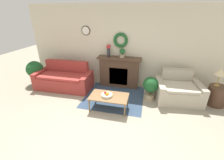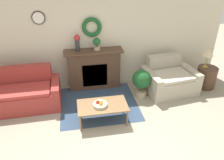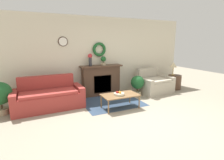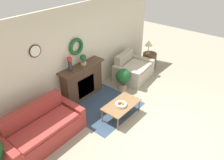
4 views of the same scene
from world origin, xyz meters
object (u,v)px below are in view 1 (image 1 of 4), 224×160
Objects in this scene: loveseat_right at (178,90)px; vase_on_mantel_left at (109,49)px; fireplace at (119,72)px; fruit_bowl at (107,95)px; potted_plant_floor_by_couch at (35,70)px; side_table_by_loveseat at (217,96)px; couch_left at (64,79)px; potted_plant_floor_by_loveseat at (151,86)px; potted_plant_on_mantel at (122,52)px; table_lamp at (221,72)px; coffee_table at (109,97)px.

loveseat_right is 2.52m from vase_on_mantel_left.
vase_on_mantel_left reaches higher than fireplace.
potted_plant_floor_by_couch is (-2.94, 0.95, 0.09)m from fruit_bowl.
fruit_bowl is (-0.05, -1.48, -0.09)m from fireplace.
fruit_bowl is 3.14m from side_table_by_loveseat.
couch_left is 2.91m from potted_plant_floor_by_loveseat.
fireplace is at bearing 88.25° from fruit_bowl.
potted_plant_floor_by_loveseat is at bearing -33.98° from potted_plant_on_mantel.
potted_plant_on_mantel is at bearing 157.98° from loveseat_right.
side_table_by_loveseat is 0.66× the size of potted_plant_floor_by_couch.
table_lamp reaches higher than fireplace.
potted_plant_on_mantel is 1.43m from potted_plant_floor_by_loveseat.
loveseat_right is at bearing 0.12° from couch_left.
fruit_bowl is at bearing -159.94° from loveseat_right.
side_table_by_loveseat is at bearing -10.06° from fireplace.
potted_plant_on_mantel is 0.36× the size of potted_plant_floor_by_couch.
side_table_by_loveseat is 0.69m from table_lamp.
side_table_by_loveseat is at bearing -38.66° from table_lamp.
vase_on_mantel_left reaches higher than potted_plant_on_mantel.
potted_plant_floor_by_couch reaches higher than side_table_by_loveseat.
potted_plant_on_mantel reaches higher than couch_left.
side_table_by_loveseat is at bearing -8.27° from loveseat_right.
couch_left is at bearing -162.34° from fireplace.
vase_on_mantel_left is at bearing 11.68° from potted_plant_floor_by_couch.
loveseat_right is 3.32× the size of vase_on_mantel_left.
potted_plant_floor_by_couch is at bearing 162.17° from fruit_bowl.
loveseat_right reaches higher than fruit_bowl.
couch_left is 2.20m from potted_plant_on_mantel.
loveseat_right is 4.88m from potted_plant_floor_by_couch.
fireplace reaches higher than side_table_by_loveseat.
potted_plant_floor_by_couch is at bearing -169.87° from fireplace.
fireplace is 1.96m from loveseat_right.
potted_plant_floor_by_loveseat is at bearing -2.07° from potted_plant_floor_by_couch.
couch_left is at bearing -179.28° from side_table_by_loveseat.
potted_plant_floor_by_loveseat is (1.08, 0.77, 0.08)m from coffee_table.
couch_left is at bearing 153.16° from fruit_bowl.
fruit_bowl is at bearing -162.16° from side_table_by_loveseat.
potted_plant_floor_by_couch is at bearing -170.43° from potted_plant_on_mantel.
fireplace reaches higher than couch_left.
fruit_bowl is at bearing -152.23° from coffee_table.
side_table_by_loveseat is at bearing 17.65° from coffee_table.
potted_plant_floor_by_loveseat is at bearing 35.63° from coffee_table.
vase_on_mantel_left is at bearing 104.78° from coffee_table.
fruit_bowl is 0.73× the size of vase_on_mantel_left.
couch_left is at bearing -157.92° from vase_on_mantel_left.
fruit_bowl is at bearing -17.83° from potted_plant_floor_by_couch.
potted_plant_floor_by_couch reaches higher than coffee_table.
fruit_bowl is at bearing -160.90° from table_lamp.
couch_left reaches higher than side_table_by_loveseat.
coffee_table is 3.42× the size of fruit_bowl.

